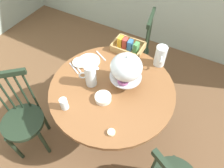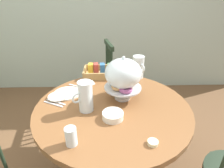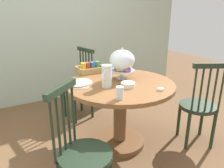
% 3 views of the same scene
% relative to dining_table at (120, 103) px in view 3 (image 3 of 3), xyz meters
% --- Properties ---
extents(ground_plane, '(10.00, 10.00, 0.00)m').
position_rel_dining_table_xyz_m(ground_plane, '(-0.12, -0.10, -0.51)').
color(ground_plane, brown).
extents(wall_back, '(4.80, 0.06, 2.60)m').
position_rel_dining_table_xyz_m(wall_back, '(-0.12, 1.73, 0.79)').
color(wall_back, '#9EAD9E').
rests_on(wall_back, ground_plane).
extents(dining_table, '(1.13, 1.13, 0.74)m').
position_rel_dining_table_xyz_m(dining_table, '(0.00, 0.00, 0.00)').
color(dining_table, brown).
rests_on(dining_table, ground_plane).
extents(windsor_chair_near_window, '(0.45, 0.45, 0.97)m').
position_rel_dining_table_xyz_m(windsor_chair_near_window, '(0.76, -0.41, -0.06)').
color(windsor_chair_near_window, '#1E2D1E').
rests_on(windsor_chair_near_window, ground_plane).
extents(windsor_chair_by_cabinet, '(0.41, 0.41, 0.97)m').
position_rel_dining_table_xyz_m(windsor_chair_by_cabinet, '(-0.15, 0.85, -0.06)').
color(windsor_chair_by_cabinet, '#1E2D1E').
rests_on(windsor_chair_by_cabinet, ground_plane).
extents(windsor_chair_facing_door, '(0.47, 0.47, 0.97)m').
position_rel_dining_table_xyz_m(windsor_chair_facing_door, '(-0.66, -0.55, -0.06)').
color(windsor_chair_facing_door, '#1E2D1E').
rests_on(windsor_chair_facing_door, ground_plane).
extents(pastry_stand_with_dome, '(0.28, 0.28, 0.34)m').
position_rel_dining_table_xyz_m(pastry_stand_with_dome, '(0.08, 0.10, 0.42)').
color(pastry_stand_with_dome, silver).
rests_on(pastry_stand_with_dome, dining_table).
extents(orange_juice_pitcher, '(0.11, 0.18, 0.21)m').
position_rel_dining_table_xyz_m(orange_juice_pitcher, '(0.26, 0.48, 0.32)').
color(orange_juice_pitcher, silver).
rests_on(orange_juice_pitcher, dining_table).
extents(milk_pitcher, '(0.16, 0.13, 0.22)m').
position_rel_dining_table_xyz_m(milk_pitcher, '(-0.19, -0.05, 0.33)').
color(milk_pitcher, silver).
rests_on(milk_pitcher, dining_table).
extents(cereal_basket, '(0.32, 0.24, 0.12)m').
position_rel_dining_table_xyz_m(cereal_basket, '(-0.11, 0.53, 0.27)').
color(cereal_basket, tan).
rests_on(cereal_basket, dining_table).
extents(china_plate_large, '(0.22, 0.22, 0.01)m').
position_rel_dining_table_xyz_m(china_plate_large, '(-0.36, 0.18, 0.23)').
color(china_plate_large, white).
rests_on(china_plate_large, dining_table).
extents(china_plate_small, '(0.15, 0.15, 0.01)m').
position_rel_dining_table_xyz_m(china_plate_small, '(-0.42, 0.11, 0.25)').
color(china_plate_small, white).
rests_on(china_plate_small, china_plate_large).
extents(cereal_bowl, '(0.14, 0.14, 0.04)m').
position_rel_dining_table_xyz_m(cereal_bowl, '(-0.00, -0.15, 0.25)').
color(cereal_bowl, white).
rests_on(cereal_bowl, dining_table).
extents(drinking_glass, '(0.06, 0.06, 0.11)m').
position_rel_dining_table_xyz_m(drinking_glass, '(-0.24, -0.37, 0.28)').
color(drinking_glass, silver).
rests_on(drinking_glass, dining_table).
extents(butter_dish, '(0.06, 0.06, 0.02)m').
position_rel_dining_table_xyz_m(butter_dish, '(0.21, -0.39, 0.24)').
color(butter_dish, beige).
rests_on(butter_dish, dining_table).
extents(table_knife, '(0.16, 0.09, 0.01)m').
position_rel_dining_table_xyz_m(table_knife, '(-0.42, 0.05, 0.23)').
color(table_knife, silver).
rests_on(table_knife, dining_table).
extents(dinner_fork, '(0.16, 0.09, 0.01)m').
position_rel_dining_table_xyz_m(dinner_fork, '(-0.44, 0.03, 0.23)').
color(dinner_fork, silver).
rests_on(dinner_fork, dining_table).
extents(soup_spoon, '(0.16, 0.09, 0.01)m').
position_rel_dining_table_xyz_m(soup_spoon, '(-0.30, 0.31, 0.23)').
color(soup_spoon, silver).
rests_on(soup_spoon, dining_table).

